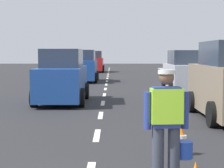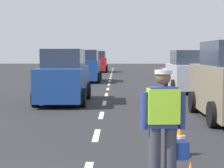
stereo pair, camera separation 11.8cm
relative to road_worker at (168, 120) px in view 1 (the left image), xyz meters
name	(u,v)px [view 1 (the left image)]	position (x,y,z in m)	size (l,w,h in m)	color
ground_plane	(106,84)	(-1.18, 18.61, -0.93)	(96.00, 96.00, 0.00)	#28282B
lane_center_line	(107,80)	(-1.18, 22.81, -0.93)	(0.14, 46.40, 0.01)	silver
road_worker	(168,120)	(0.00, 0.00, 0.00)	(0.76, 0.40, 1.67)	#383D4C
traffic_cone_far	(181,139)	(0.48, 1.55, -0.63)	(0.36, 0.36, 0.61)	black
car_oncoming_lead	(62,78)	(-2.75, 9.52, 0.03)	(1.91, 4.14, 2.07)	#1E4799
car_oncoming_second	(84,67)	(-2.73, 20.85, 0.06)	(1.92, 4.31, 2.12)	#1E4799
car_oncoming_third	(94,62)	(-2.64, 34.34, 0.06)	(2.04, 4.01, 2.13)	red
car_parked_far	(185,72)	(2.80, 14.09, 0.02)	(1.88, 4.26, 2.05)	silver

